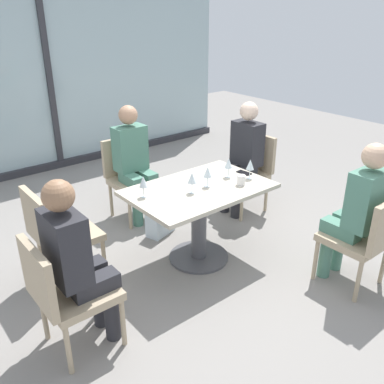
{
  "coord_description": "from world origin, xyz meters",
  "views": [
    {
      "loc": [
        -2.18,
        -2.56,
        2.2
      ],
      "look_at": [
        0.0,
        0.1,
        0.65
      ],
      "focal_mm": 38.99,
      "sensor_mm": 36.0,
      "label": 1
    }
  ],
  "objects_px": {
    "wine_glass_2": "(143,182)",
    "wine_glass_4": "(192,178)",
    "chair_far_right": "(249,168)",
    "person_side_end": "(76,258)",
    "chair_side_end": "(64,290)",
    "person_far_right": "(243,153)",
    "handbag_1": "(160,222)",
    "dining_table_main": "(199,207)",
    "chair_front_right": "(366,235)",
    "wine_glass_1": "(208,173)",
    "chair_near_window": "(130,173)",
    "person_near_window": "(134,159)",
    "cell_phone_on_table": "(244,173)",
    "wine_glass_3": "(229,164)",
    "coffee_cup": "(241,180)",
    "chair_far_left": "(57,231)",
    "person_front_right": "(358,208)",
    "wine_glass_0": "(250,165)"
  },
  "relations": [
    {
      "from": "dining_table_main",
      "to": "person_far_right",
      "type": "bearing_deg",
      "value": 24.4
    },
    {
      "from": "person_front_right",
      "to": "wine_glass_3",
      "type": "distance_m",
      "value": 1.18
    },
    {
      "from": "chair_far_left",
      "to": "wine_glass_1",
      "type": "relative_size",
      "value": 4.7
    },
    {
      "from": "chair_near_window",
      "to": "cell_phone_on_table",
      "type": "distance_m",
      "value": 1.34
    },
    {
      "from": "handbag_1",
      "to": "chair_far_right",
      "type": "bearing_deg",
      "value": -23.14
    },
    {
      "from": "wine_glass_0",
      "to": "coffee_cup",
      "type": "height_order",
      "value": "wine_glass_0"
    },
    {
      "from": "chair_far_left",
      "to": "chair_front_right",
      "type": "bearing_deg",
      "value": -41.05
    },
    {
      "from": "chair_side_end",
      "to": "person_side_end",
      "type": "distance_m",
      "value": 0.23
    },
    {
      "from": "chair_front_right",
      "to": "wine_glass_1",
      "type": "bearing_deg",
      "value": 120.89
    },
    {
      "from": "chair_side_end",
      "to": "wine_glass_2",
      "type": "bearing_deg",
      "value": 25.98
    },
    {
      "from": "person_side_end",
      "to": "chair_front_right",
      "type": "bearing_deg",
      "value": -22.97
    },
    {
      "from": "chair_front_right",
      "to": "wine_glass_4",
      "type": "distance_m",
      "value": 1.49
    },
    {
      "from": "chair_far_right",
      "to": "person_side_end",
      "type": "height_order",
      "value": "person_side_end"
    },
    {
      "from": "chair_near_window",
      "to": "person_near_window",
      "type": "distance_m",
      "value": 0.23
    },
    {
      "from": "chair_far_left",
      "to": "dining_table_main",
      "type": "bearing_deg",
      "value": -22.3
    },
    {
      "from": "dining_table_main",
      "to": "handbag_1",
      "type": "distance_m",
      "value": 0.72
    },
    {
      "from": "person_side_end",
      "to": "person_far_right",
      "type": "bearing_deg",
      "value": 18.42
    },
    {
      "from": "chair_far_left",
      "to": "handbag_1",
      "type": "relative_size",
      "value": 2.9
    },
    {
      "from": "wine_glass_2",
      "to": "wine_glass_4",
      "type": "relative_size",
      "value": 1.0
    },
    {
      "from": "chair_far_left",
      "to": "cell_phone_on_table",
      "type": "xyz_separation_m",
      "value": [
        1.69,
        -0.48,
        0.24
      ]
    },
    {
      "from": "chair_near_window",
      "to": "person_front_right",
      "type": "height_order",
      "value": "person_front_right"
    },
    {
      "from": "person_far_right",
      "to": "coffee_cup",
      "type": "height_order",
      "value": "person_far_right"
    },
    {
      "from": "person_far_right",
      "to": "handbag_1",
      "type": "relative_size",
      "value": 4.2
    },
    {
      "from": "person_far_right",
      "to": "dining_table_main",
      "type": "bearing_deg",
      "value": -155.6
    },
    {
      "from": "chair_near_window",
      "to": "chair_far_right",
      "type": "distance_m",
      "value": 1.35
    },
    {
      "from": "chair_front_right",
      "to": "coffee_cup",
      "type": "distance_m",
      "value": 1.13
    },
    {
      "from": "chair_far_left",
      "to": "person_far_right",
      "type": "xyz_separation_m",
      "value": [
        2.17,
        0.0,
        0.2
      ]
    },
    {
      "from": "person_side_end",
      "to": "wine_glass_1",
      "type": "distance_m",
      "value": 1.42
    },
    {
      "from": "wine_glass_3",
      "to": "wine_glass_1",
      "type": "bearing_deg",
      "value": -171.25
    },
    {
      "from": "chair_far_right",
      "to": "wine_glass_2",
      "type": "xyz_separation_m",
      "value": [
        -1.62,
        -0.32,
        0.37
      ]
    },
    {
      "from": "person_near_window",
      "to": "wine_glass_0",
      "type": "distance_m",
      "value": 1.32
    },
    {
      "from": "dining_table_main",
      "to": "wine_glass_2",
      "type": "distance_m",
      "value": 0.6
    },
    {
      "from": "chair_front_right",
      "to": "wine_glass_4",
      "type": "relative_size",
      "value": 4.7
    },
    {
      "from": "wine_glass_4",
      "to": "chair_far_right",
      "type": "bearing_deg",
      "value": 22.21
    },
    {
      "from": "person_front_right",
      "to": "cell_phone_on_table",
      "type": "relative_size",
      "value": 8.75
    },
    {
      "from": "chair_side_end",
      "to": "chair_front_right",
      "type": "bearing_deg",
      "value": -21.93
    },
    {
      "from": "chair_front_right",
      "to": "handbag_1",
      "type": "distance_m",
      "value": 1.99
    },
    {
      "from": "chair_front_right",
      "to": "person_near_window",
      "type": "distance_m",
      "value": 2.4
    },
    {
      "from": "person_side_end",
      "to": "chair_far_left",
      "type": "bearing_deg",
      "value": 77.81
    },
    {
      "from": "chair_side_end",
      "to": "chair_far_left",
      "type": "height_order",
      "value": "same"
    },
    {
      "from": "chair_near_window",
      "to": "wine_glass_1",
      "type": "relative_size",
      "value": 4.7
    },
    {
      "from": "chair_far_right",
      "to": "person_near_window",
      "type": "bearing_deg",
      "value": 151.73
    },
    {
      "from": "chair_far_right",
      "to": "cell_phone_on_table",
      "type": "bearing_deg",
      "value": -140.83
    },
    {
      "from": "wine_glass_0",
      "to": "person_side_end",
      "type": "bearing_deg",
      "value": -174.4
    },
    {
      "from": "wine_glass_0",
      "to": "cell_phone_on_table",
      "type": "xyz_separation_m",
      "value": [
        0.06,
        0.12,
        -0.13
      ]
    },
    {
      "from": "wine_glass_4",
      "to": "chair_side_end",
      "type": "bearing_deg",
      "value": -168.47
    },
    {
      "from": "wine_glass_3",
      "to": "coffee_cup",
      "type": "relative_size",
      "value": 2.06
    },
    {
      "from": "cell_phone_on_table",
      "to": "handbag_1",
      "type": "bearing_deg",
      "value": 127.44
    },
    {
      "from": "handbag_1",
      "to": "chair_front_right",
      "type": "bearing_deg",
      "value": -82.93
    },
    {
      "from": "chair_side_end",
      "to": "chair_far_left",
      "type": "bearing_deg",
      "value": 70.39
    }
  ]
}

